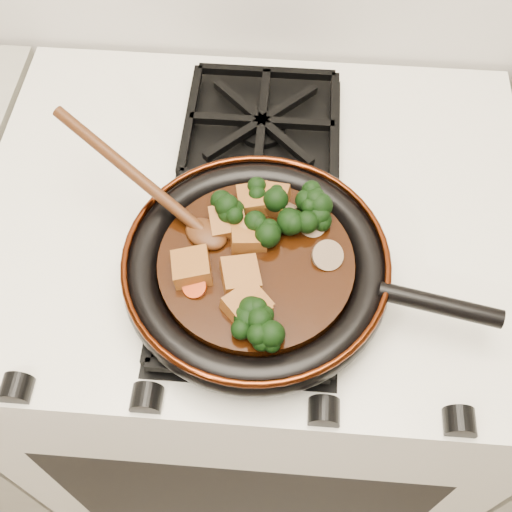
{
  "coord_description": "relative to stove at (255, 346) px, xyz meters",
  "views": [
    {
      "loc": [
        0.04,
        1.17,
        1.6
      ],
      "look_at": [
        0.01,
        1.57,
        0.97
      ],
      "focal_mm": 45.0,
      "sensor_mm": 36.0,
      "label": 1
    }
  ],
  "objects": [
    {
      "name": "stove",
      "position": [
        0.0,
        0.0,
        0.0
      ],
      "size": [
        0.76,
        0.6,
        0.9
      ],
      "primitive_type": "cube",
      "color": "white",
      "rests_on": "ground"
    },
    {
      "name": "burner_grate_front",
      "position": [
        0.0,
        -0.14,
        0.46
      ],
      "size": [
        0.23,
        0.23,
        0.03
      ],
      "primitive_type": null,
      "color": "black",
      "rests_on": "stove"
    },
    {
      "name": "burner_grate_back",
      "position": [
        0.0,
        0.14,
        0.46
      ],
      "size": [
        0.23,
        0.23,
        0.03
      ],
      "primitive_type": null,
      "color": "black",
      "rests_on": "stove"
    },
    {
      "name": "skillet",
      "position": [
        0.01,
        -0.12,
        0.49
      ],
      "size": [
        0.45,
        0.32,
        0.05
      ],
      "rotation": [
        0.0,
        0.0,
        -0.19
      ],
      "color": "black",
      "rests_on": "burner_grate_front"
    },
    {
      "name": "braising_sauce",
      "position": [
        0.01,
        -0.12,
        0.5
      ],
      "size": [
        0.23,
        0.23,
        0.02
      ],
      "primitive_type": "cylinder",
      "color": "black",
      "rests_on": "skillet"
    },
    {
      "name": "tofu_cube_0",
      "position": [
        0.01,
        -0.19,
        0.52
      ],
      "size": [
        0.05,
        0.05,
        0.03
      ],
      "primitive_type": "cube",
      "rotation": [
        0.04,
        0.04,
        2.2
      ],
      "color": "brown",
      "rests_on": "braising_sauce"
    },
    {
      "name": "tofu_cube_1",
      "position": [
        0.0,
        -0.04,
        0.52
      ],
      "size": [
        0.05,
        0.05,
        0.03
      ],
      "primitive_type": "cube",
      "rotation": [
        -0.07,
        0.1,
        1.77
      ],
      "color": "brown",
      "rests_on": "braising_sauce"
    },
    {
      "name": "tofu_cube_2",
      "position": [
        -0.0,
        -0.15,
        0.52
      ],
      "size": [
        0.05,
        0.05,
        0.03
      ],
      "primitive_type": "cube",
      "rotation": [
        0.09,
        -0.03,
        1.83
      ],
      "color": "brown",
      "rests_on": "braising_sauce"
    },
    {
      "name": "tofu_cube_3",
      "position": [
        0.03,
        -0.04,
        0.52
      ],
      "size": [
        0.04,
        0.05,
        0.03
      ],
      "primitive_type": "cube",
      "rotation": [
        -0.11,
        -0.03,
        1.38
      ],
      "color": "brown",
      "rests_on": "braising_sauce"
    },
    {
      "name": "tofu_cube_4",
      "position": [
        0.0,
        -0.09,
        0.52
      ],
      "size": [
        0.05,
        0.05,
        0.03
      ],
      "primitive_type": "cube",
      "rotation": [
        0.1,
        0.09,
        1.72
      ],
      "color": "brown",
      "rests_on": "braising_sauce"
    },
    {
      "name": "tofu_cube_5",
      "position": [
        -0.03,
        -0.07,
        0.52
      ],
      "size": [
        0.05,
        0.05,
        0.03
      ],
      "primitive_type": "cube",
      "rotation": [
        -0.11,
        -0.12,
        1.81
      ],
      "color": "brown",
      "rests_on": "braising_sauce"
    },
    {
      "name": "tofu_cube_6",
      "position": [
        0.01,
        -0.19,
        0.52
      ],
      "size": [
        0.06,
        0.06,
        0.03
      ],
      "primitive_type": "cube",
      "rotation": [
        0.09,
        -0.11,
        2.33
      ],
      "color": "brown",
      "rests_on": "braising_sauce"
    },
    {
      "name": "tofu_cube_7",
      "position": [
        -0.06,
        -0.14,
        0.52
      ],
      "size": [
        0.05,
        0.05,
        0.03
      ],
      "primitive_type": "cube",
      "rotation": [
        -0.1,
        0.1,
        1.8
      ],
      "color": "brown",
      "rests_on": "braising_sauce"
    },
    {
      "name": "broccoli_floret_0",
      "position": [
        0.06,
        -0.06,
        0.52
      ],
      "size": [
        0.07,
        0.07,
        0.07
      ],
      "primitive_type": null,
      "rotation": [
        0.17,
        -0.25,
        1.59
      ],
      "color": "black",
      "rests_on": "braising_sauce"
    },
    {
      "name": "broccoli_floret_1",
      "position": [
        0.03,
        -0.22,
        0.52
      ],
      "size": [
        0.08,
        0.08,
        0.07
      ],
      "primitive_type": null,
      "rotation": [
        -0.25,
        -0.24,
        1.88
      ],
      "color": "black",
      "rests_on": "braising_sauce"
    },
    {
      "name": "broccoli_floret_2",
      "position": [
        0.01,
        -0.2,
        0.52
      ],
      "size": [
        0.08,
        0.08,
        0.05
      ],
      "primitive_type": null,
      "rotation": [
        -0.03,
        0.04,
        0.41
      ],
      "color": "black",
      "rests_on": "braising_sauce"
    },
    {
      "name": "broccoli_floret_3",
      "position": [
        0.02,
        -0.08,
        0.52
      ],
      "size": [
        0.08,
        0.08,
        0.06
      ],
      "primitive_type": null,
      "rotation": [
        -0.04,
        0.12,
        0.4
      ],
      "color": "black",
      "rests_on": "braising_sauce"
    },
    {
      "name": "broccoli_floret_4",
      "position": [
        -0.03,
        -0.06,
        0.52
      ],
      "size": [
        0.09,
        0.08,
        0.07
      ],
      "primitive_type": null,
      "rotation": [
        0.01,
        -0.23,
        2.78
      ],
      "color": "black",
      "rests_on": "braising_sauce"
    },
    {
      "name": "broccoli_floret_5",
      "position": [
        0.07,
        -0.04,
        0.52
      ],
      "size": [
        0.09,
        0.08,
        0.07
      ],
      "primitive_type": null,
      "rotation": [
        0.18,
        -0.07,
        2.09
      ],
      "color": "black",
      "rests_on": "braising_sauce"
    },
    {
      "name": "broccoli_floret_6",
      "position": [
        0.07,
        -0.06,
        0.52
      ],
      "size": [
        0.09,
        0.09,
        0.06
      ],
      "primitive_type": null,
      "rotation": [
        -0.02,
        -0.16,
        2.62
      ],
      "color": "black",
      "rests_on": "braising_sauce"
    },
    {
      "name": "broccoli_floret_7",
      "position": [
        0.02,
        -0.03,
        0.52
      ],
      "size": [
        0.08,
        0.08,
        0.07
      ],
      "primitive_type": null,
      "rotation": [
        0.07,
        0.21,
        1.3
      ],
      "color": "black",
      "rests_on": "braising_sauce"
    },
    {
      "name": "carrot_coin_0",
      "position": [
        -0.01,
        -0.16,
        0.51
      ],
      "size": [
        0.03,
        0.03,
        0.02
      ],
      "primitive_type": "cylinder",
      "rotation": [
        -0.1,
        -0.22,
        0.0
      ],
      "color": "#C42F05",
      "rests_on": "braising_sauce"
    },
    {
      "name": "carrot_coin_1",
      "position": [
        -0.06,
        -0.16,
        0.51
      ],
      "size": [
        0.03,
        0.03,
        0.02
      ],
      "primitive_type": "cylinder",
      "rotation": [
        0.34,
        -0.1,
        0.0
      ],
      "color": "#C42F05",
      "rests_on": "braising_sauce"
    },
    {
      "name": "carrot_coin_2",
      "position": [
        -0.04,
        -0.06,
        0.51
      ],
      "size": [
        0.03,
        0.03,
        0.02
      ],
      "primitive_type": "cylinder",
      "rotation": [
        0.2,
        -0.28,
        0.0
      ],
      "color": "#C42F05",
      "rests_on": "braising_sauce"
    },
    {
      "name": "carrot_coin_3",
      "position": [
        0.08,
        -0.06,
        0.51
      ],
      "size": [
        0.03,
        0.03,
        0.01
      ],
      "primitive_type": "cylinder",
      "rotation": [
        -0.21,
        0.02,
        0.0
      ],
      "color": "#C42F05",
      "rests_on": "braising_sauce"
    },
    {
      "name": "mushroom_slice_0",
      "position": [
        0.1,
        -0.11,
        0.52
      ],
      "size": [
        0.05,
        0.05,
        0.02
      ],
      "primitive_type": "cylinder",
      "rotation": [
        0.46,
        0.0,
        0.33
      ],
      "color": "#7F6449",
      "rests_on": "braising_sauce"
    },
    {
      "name": "mushroom_slice_1",
      "position": [
        0.08,
        -0.07,
        0.52
      ],
      "size": [
        0.04,
        0.04,
        0.02
      ],
      "primitive_type": "cylinder",
      "rotation": [
        0.53,
        0.0,
        0.28
      ],
      "color": "#7F6449",
      "rests_on": "braising_sauce"
    },
    {
      "name": "mushroom_slice_2",
      "position": [
        0.04,
        -0.04,
        0.52
      ],
      "size": [
        0.05,
        0.04,
        0.03
      ],
      "primitive_type": "cylinder",
      "rotation": [
        0.79,
        0.0,
        2.7
      ],
      "color": "#7F6449",
      "rests_on": "braising_sauce"
    },
    {
      "name": "wooden_spoon",
      "position": [
        -0.11,
        -0.05,
        0.53
      ],
      "size": [
        0.14,
        0.1,
        0.24
      ],
      "rotation": [
        0.0,
        0.0,
        2.58
      ],
      "color": "#43210E",
      "rests_on": "braising_sauce"
    }
  ]
}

